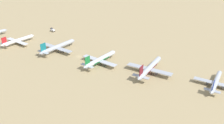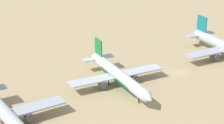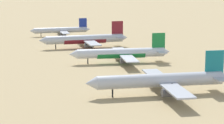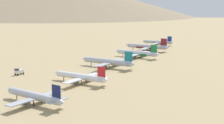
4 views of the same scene
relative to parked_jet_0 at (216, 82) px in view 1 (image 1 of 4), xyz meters
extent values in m
plane|color=tan|center=(-19.03, 102.39, -3.21)|extent=(1800.00, 1800.00, 0.00)
cylinder|color=#B2B7C1|center=(0.36, 0.03, 0.09)|extent=(28.36, 5.66, 2.98)
cone|color=#B2B7C1|center=(15.64, 1.50, 0.09)|extent=(2.77, 3.14, 2.92)
cone|color=#B2B7C1|center=(-14.77, -1.42, 0.09)|extent=(2.44, 2.88, 2.68)
cube|color=navy|center=(-11.96, -1.15, 3.57)|extent=(4.32, 0.68, 5.48)
cube|color=#A4A8B2|center=(-12.43, -1.19, 0.38)|extent=(3.39, 9.60, 0.28)
cube|color=#A4A8B2|center=(-0.81, -0.08, -0.44)|extent=(6.44, 26.89, 0.35)
cylinder|color=#4C4C54|center=(-0.63, 4.66, -1.51)|extent=(3.45, 2.11, 1.80)
cylinder|color=#4C4C54|center=(0.26, -4.70, -1.51)|extent=(3.45, 2.11, 1.80)
cylinder|color=black|center=(11.03, 1.06, -1.71)|extent=(0.34, 0.34, 2.99)
cylinder|color=black|center=(-1.78, 1.88, -1.71)|extent=(0.34, 0.34, 2.99)
cylinder|color=black|center=(-1.40, -2.18, -1.71)|extent=(0.34, 0.34, 2.99)
cylinder|color=#B2B7C1|center=(-8.68, 42.35, 0.87)|extent=(35.11, 7.46, 3.69)
cone|color=#B2B7C1|center=(10.22, 44.42, 0.87)|extent=(3.48, 3.93, 3.61)
cone|color=#B2B7C1|center=(-27.38, 40.31, 0.87)|extent=(3.06, 3.59, 3.32)
cube|color=maroon|center=(-23.91, 40.69, 5.19)|extent=(5.34, 0.92, 6.79)
cube|color=#A4A8B2|center=(-24.49, 40.63, 1.24)|extent=(4.35, 11.91, 0.35)
cube|color=#A4A8B2|center=(-10.12, 42.20, 0.22)|extent=(8.40, 33.31, 0.44)
cylinder|color=#4C4C54|center=(-9.98, 48.07, -1.11)|extent=(4.29, 2.66, 2.23)
cylinder|color=#4C4C54|center=(-8.72, 36.50, -1.11)|extent=(4.29, 2.66, 2.23)
cylinder|color=black|center=(4.51, 43.80, -1.35)|extent=(0.43, 0.43, 3.71)
cylinder|color=black|center=(-11.36, 44.60, -1.35)|extent=(0.43, 0.43, 3.71)
cylinder|color=black|center=(-10.81, 39.58, -1.35)|extent=(0.43, 0.43, 3.71)
cylinder|color=maroon|center=(-8.68, 42.35, 0.59)|extent=(19.49, 5.76, 3.69)
cylinder|color=silver|center=(-18.47, 79.59, 0.60)|extent=(32.59, 3.45, 3.44)
cone|color=silver|center=(-0.72, 79.59, 0.60)|extent=(2.90, 3.37, 3.37)
cone|color=silver|center=(-36.03, 79.58, 0.60)|extent=(2.54, 3.10, 3.10)
cube|color=#197A38|center=(-32.77, 79.59, 4.63)|extent=(4.98, 0.32, 6.34)
cube|color=#B6BBC5|center=(-33.31, 79.58, 0.94)|extent=(2.90, 10.86, 0.33)
cube|color=#B6BBC5|center=(-19.82, 79.59, 0.00)|extent=(4.53, 30.78, 0.41)
cylinder|color=#4C4C54|center=(-19.10, 85.02, -1.25)|extent=(3.80, 2.08, 2.08)
cylinder|color=#4C4C54|center=(-19.10, 74.16, -1.25)|extent=(3.80, 2.08, 2.08)
cylinder|color=black|center=(-6.08, 79.59, -1.48)|extent=(0.40, 0.40, 3.46)
cylinder|color=black|center=(-20.73, 81.94, -1.48)|extent=(0.40, 0.40, 3.46)
cylinder|color=black|center=(-20.73, 77.23, -1.48)|extent=(0.40, 0.40, 3.46)
cylinder|color=#197A38|center=(-18.47, 79.59, 0.34)|extent=(17.93, 3.45, 3.45)
cylinder|color=#B2B7C1|center=(-21.05, 124.72, 0.85)|extent=(34.81, 4.50, 3.67)
cone|color=#B2B7C1|center=(-2.15, 125.18, 0.85)|extent=(3.17, 3.67, 3.59)
cone|color=#B2B7C1|center=(-39.76, 124.27, 0.85)|extent=(2.78, 3.36, 3.30)
cube|color=#14727F|center=(-36.29, 124.36, 5.14)|extent=(5.31, 0.47, 6.75)
cube|color=#A4A8B2|center=(-36.87, 124.34, 1.21)|extent=(3.36, 11.65, 0.35)
cube|color=#A4A8B2|center=(-22.50, 124.69, 0.21)|extent=(5.61, 32.91, 0.43)
cylinder|color=#4C4C54|center=(-21.87, 130.49, -1.12)|extent=(4.10, 2.32, 2.22)
cylinder|color=#4C4C54|center=(-21.59, 118.92, -1.12)|extent=(4.10, 2.32, 2.22)
cylinder|color=black|center=(-7.86, 125.04, -1.36)|extent=(0.42, 0.42, 3.69)
cylinder|color=black|center=(-23.52, 127.17, -1.36)|extent=(0.42, 0.42, 3.69)
cylinder|color=black|center=(-23.40, 122.16, -1.36)|extent=(0.42, 0.42, 3.69)
cylinder|color=white|center=(-31.92, 167.50, 0.30)|extent=(30.11, 3.51, 3.17)
cone|color=white|center=(-15.54, 167.68, 0.30)|extent=(2.71, 3.14, 3.11)
cone|color=white|center=(-48.12, 167.32, 0.30)|extent=(2.37, 2.88, 2.86)
cube|color=red|center=(-45.11, 167.35, 4.02)|extent=(4.60, 0.34, 5.85)
cube|color=silver|center=(-45.62, 167.34, 0.62)|extent=(2.79, 10.05, 0.30)
cube|color=silver|center=(-33.17, 167.48, -0.25)|extent=(4.49, 28.45, 0.38)
cylinder|color=#4C4C54|center=(-32.56, 172.50, -1.40)|extent=(3.53, 1.96, 1.92)
cylinder|color=#4C4C54|center=(-32.44, 162.48, -1.40)|extent=(3.53, 1.96, 1.92)
cylinder|color=black|center=(-20.49, 167.62, -1.61)|extent=(0.37, 0.37, 3.19)
cylinder|color=black|center=(-34.03, 169.65, -1.61)|extent=(0.37, 0.37, 3.19)
cylinder|color=black|center=(-33.98, 165.30, -1.61)|extent=(0.37, 0.37, 3.19)
cone|color=#B2B7C1|center=(-21.62, 205.42, 0.26)|extent=(2.80, 3.20, 3.07)
cylinder|color=black|center=(-26.50, 205.68, -1.63)|extent=(0.36, 0.36, 3.15)
cube|color=silver|center=(11.11, 170.67, -1.26)|extent=(2.75, 5.38, 1.70)
cube|color=#333338|center=(11.26, 172.36, 0.14)|extent=(2.22, 1.98, 1.10)
cylinder|color=black|center=(10.14, 172.74, -2.66)|extent=(0.45, 1.13, 1.10)
cylinder|color=black|center=(12.43, 172.54, -2.66)|extent=(0.45, 1.13, 1.10)
cylinder|color=black|center=(9.78, 168.80, -2.66)|extent=(0.45, 1.13, 1.10)
cylinder|color=black|center=(12.07, 168.60, -2.66)|extent=(0.45, 1.13, 1.10)
camera|label=1|loc=(-140.62, -23.61, 74.56)|focal=37.07mm
camera|label=2|loc=(92.45, 20.75, 56.79)|focal=72.24mm
camera|label=3|loc=(9.81, 232.91, 27.79)|focal=68.43mm
camera|label=4|loc=(-134.35, 298.01, 37.73)|focal=51.78mm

